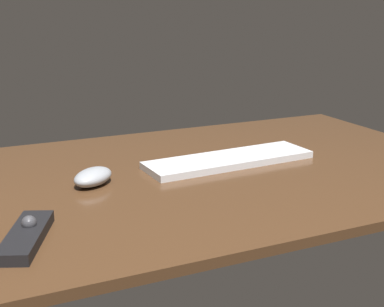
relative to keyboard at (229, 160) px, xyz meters
The scene contains 4 objects.
desk 11.68cm from the keyboard, 167.10° to the right, with size 140.00×84.00×2.00cm, color #4C301C.
keyboard is the anchor object (origin of this frame).
computer_mouse 35.39cm from the keyboard, behind, with size 10.58×6.64×3.76cm, color #999EA5.
media_remote 59.01cm from the keyboard, 153.98° to the right, with size 12.15×19.01×3.80cm.
Camera 1 is at (-51.09, -111.18, 41.59)cm, focal length 50.34 mm.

